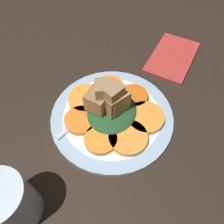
# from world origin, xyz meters

# --- Properties ---
(table_slab) EXTENTS (1.20, 1.20, 0.02)m
(table_slab) POSITION_xyz_m (0.00, 0.00, 0.01)
(table_slab) COLOR black
(table_slab) RESTS_ON ground
(plate) EXTENTS (0.26, 0.26, 0.01)m
(plate) POSITION_xyz_m (0.00, 0.00, 0.03)
(plate) COLOR #99B7D1
(plate) RESTS_ON table_slab
(carrot_slice_0) EXTENTS (0.08, 0.08, 0.01)m
(carrot_slice_0) POSITION_xyz_m (-0.02, 0.07, 0.04)
(carrot_slice_0) COLOR orange
(carrot_slice_0) RESTS_ON plate
(carrot_slice_1) EXTENTS (0.06, 0.06, 0.01)m
(carrot_slice_1) POSITION_xyz_m (-0.06, 0.02, 0.04)
(carrot_slice_1) COLOR #D66114
(carrot_slice_1) RESTS_ON plate
(carrot_slice_2) EXTENTS (0.07, 0.07, 0.01)m
(carrot_slice_2) POSITION_xyz_m (-0.06, -0.04, 0.04)
(carrot_slice_2) COLOR orange
(carrot_slice_2) RESTS_ON plate
(carrot_slice_3) EXTENTS (0.08, 0.08, 0.01)m
(carrot_slice_3) POSITION_xyz_m (-0.01, -0.07, 0.04)
(carrot_slice_3) COLOR orange
(carrot_slice_3) RESTS_ON plate
(carrot_slice_4) EXTENTS (0.07, 0.07, 0.01)m
(carrot_slice_4) POSITION_xyz_m (0.05, -0.05, 0.04)
(carrot_slice_4) COLOR orange
(carrot_slice_4) RESTS_ON plate
(carrot_slice_5) EXTENTS (0.06, 0.06, 0.01)m
(carrot_slice_5) POSITION_xyz_m (0.06, 0.01, 0.04)
(carrot_slice_5) COLOR orange
(carrot_slice_5) RESTS_ON plate
(carrot_slice_6) EXTENTS (0.08, 0.08, 0.01)m
(carrot_slice_6) POSITION_xyz_m (0.04, 0.05, 0.04)
(carrot_slice_6) COLOR orange
(carrot_slice_6) RESTS_ON plate
(center_pile) EXTENTS (0.11, 0.10, 0.09)m
(center_pile) POSITION_xyz_m (-0.00, -0.00, 0.06)
(center_pile) COLOR #1E4723
(center_pile) RESTS_ON plate
(fork) EXTENTS (0.19, 0.06, 0.00)m
(fork) POSITION_xyz_m (0.01, -0.04, 0.03)
(fork) COLOR silver
(fork) RESTS_ON plate
(water_glass) EXTENTS (0.08, 0.08, 0.10)m
(water_glass) POSITION_xyz_m (0.24, -0.05, 0.07)
(water_glass) COLOR silver
(water_glass) RESTS_ON table_slab
(napkin) EXTENTS (0.17, 0.10, 0.01)m
(napkin) POSITION_xyz_m (-0.24, 0.05, 0.02)
(napkin) COLOR #B2332D
(napkin) RESTS_ON table_slab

